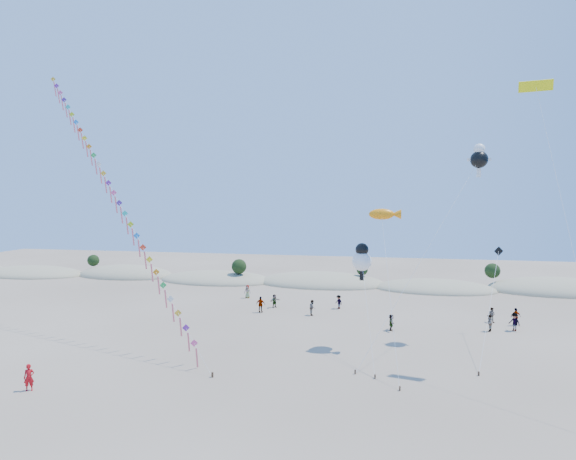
{
  "coord_description": "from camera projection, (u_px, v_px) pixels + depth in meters",
  "views": [
    {
      "loc": [
        9.51,
        -24.44,
        12.46
      ],
      "look_at": [
        1.53,
        14.0,
        9.94
      ],
      "focal_mm": 30.0,
      "sensor_mm": 36.0,
      "label": 1
    }
  ],
  "objects": [
    {
      "name": "ground",
      "position": [
        210.0,
        424.0,
        26.61
      ],
      "size": [
        160.0,
        160.0,
        0.0
      ],
      "primitive_type": "plane",
      "color": "#7F6C58",
      "rests_on": "ground"
    },
    {
      "name": "dune_ridge",
      "position": [
        328.0,
        283.0,
        70.49
      ],
      "size": [
        145.3,
        11.49,
        5.57
      ],
      "color": "gray",
      "rests_on": "ground"
    },
    {
      "name": "kite_train",
      "position": [
        109.0,
        186.0,
        44.7
      ],
      "size": [
        26.04,
        17.99,
        26.59
      ],
      "color": "#3F2D1E",
      "rests_on": "ground"
    },
    {
      "name": "fish_kite",
      "position": [
        385.0,
        215.0,
        39.99
      ],
      "size": [
        2.65,
        9.95,
        11.68
      ],
      "color": "#3F2D1E",
      "rests_on": "ground"
    },
    {
      "name": "cartoon_kite_low",
      "position": [
        362.0,
        259.0,
        40.42
      ],
      "size": [
        2.24,
        8.3,
        8.79
      ],
      "color": "#3F2D1E",
      "rests_on": "ground"
    },
    {
      "name": "cartoon_kite_high",
      "position": [
        479.0,
        158.0,
        42.34
      ],
      "size": [
        11.02,
        12.2,
        17.36
      ],
      "color": "#3F2D1E",
      "rests_on": "ground"
    },
    {
      "name": "parafoil_kite",
      "position": [
        537.0,
        91.0,
        34.85
      ],
      "size": [
        2.33,
        12.84,
        21.13
      ],
      "color": "#3F2D1E",
      "rests_on": "ground"
    },
    {
      "name": "dark_kite",
      "position": [
        494.0,
        283.0,
        41.59
      ],
      "size": [
        4.28,
        12.82,
        8.05
      ],
      "color": "#3F2D1E",
      "rests_on": "ground"
    },
    {
      "name": "flyer_foreground",
      "position": [
        29.0,
        377.0,
        31.25
      ],
      "size": [
        0.76,
        0.67,
        1.75
      ],
      "primitive_type": "imported",
      "rotation": [
        0.0,
        0.0,
        0.5
      ],
      "color": "#B60E15",
      "rests_on": "ground"
    },
    {
      "name": "beachgoers",
      "position": [
        377.0,
        310.0,
        50.44
      ],
      "size": [
        30.68,
        12.71,
        1.77
      ],
      "color": "slate",
      "rests_on": "ground"
    }
  ]
}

